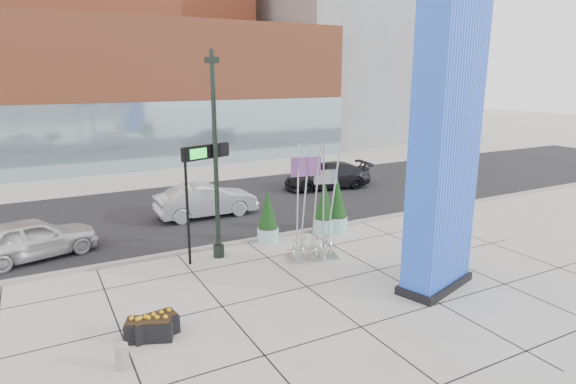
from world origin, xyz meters
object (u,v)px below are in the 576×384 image
concrete_bollard (122,357)px  car_white_west (32,239)px  car_silver_mid (206,200)px  overhead_street_sign (205,163)px  lamp_post (216,177)px  public_art_sculpture (313,229)px  blue_pylon (445,149)px

concrete_bollard → car_white_west: 9.24m
concrete_bollard → car_silver_mid: car_silver_mid is taller
concrete_bollard → overhead_street_sign: 7.83m
lamp_post → concrete_bollard: lamp_post is taller
lamp_post → public_art_sculpture: (3.14, -1.82, -2.01)m
car_white_west → public_art_sculpture: bearing=-132.2°
public_art_sculpture → car_silver_mid: (-1.74, 7.32, -0.36)m
blue_pylon → car_white_west: (-11.73, 9.22, -3.86)m
public_art_sculpture → car_white_west: size_ratio=0.96×
public_art_sculpture → car_silver_mid: size_ratio=0.90×
car_white_west → car_silver_mid: car_silver_mid is taller
public_art_sculpture → car_silver_mid: bearing=117.2°
overhead_street_sign → concrete_bollard: bearing=-144.7°
car_white_west → lamp_post: bearing=-131.1°
public_art_sculpture → car_silver_mid: public_art_sculpture is taller
public_art_sculpture → overhead_street_sign: bearing=169.6°
blue_pylon → overhead_street_sign: bearing=118.0°
blue_pylon → public_art_sculpture: blue_pylon is taller
blue_pylon → lamp_post: 8.21m
blue_pylon → car_white_west: size_ratio=2.06×
blue_pylon → overhead_street_sign: blue_pylon is taller
overhead_street_sign → car_white_west: overhead_street_sign is taller
public_art_sculpture → car_silver_mid: 7.53m
public_art_sculpture → car_white_west: public_art_sculpture is taller
overhead_street_sign → car_white_west: bearing=131.6°
overhead_street_sign → car_silver_mid: size_ratio=0.88×
car_white_west → car_silver_mid: (7.74, 2.30, 0.02)m
concrete_bollard → lamp_post: bearing=51.7°
lamp_post → car_silver_mid: 6.15m
blue_pylon → car_white_west: blue_pylon is taller
blue_pylon → concrete_bollard: 10.91m
overhead_street_sign → car_white_west: (-5.87, 3.40, -2.97)m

